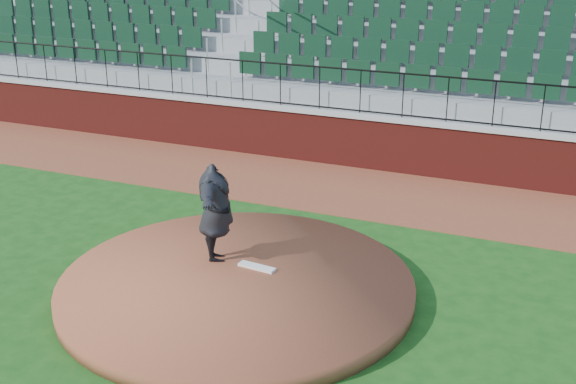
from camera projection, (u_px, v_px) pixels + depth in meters
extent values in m
plane|color=#174614|center=(251.00, 301.00, 11.57)|extent=(90.00, 90.00, 0.00)
cube|color=brown|center=(357.00, 190.00, 16.23)|extent=(34.00, 3.20, 0.01)
cube|color=maroon|center=(379.00, 144.00, 17.40)|extent=(34.00, 0.35, 1.20)
cube|color=#B7B7B7|center=(380.00, 117.00, 17.18)|extent=(34.00, 0.45, 0.10)
cube|color=maroon|center=(437.00, 21.00, 21.42)|extent=(34.00, 0.50, 5.50)
cylinder|color=brown|center=(237.00, 286.00, 11.78)|extent=(5.61, 5.61, 0.25)
cube|color=white|center=(257.00, 267.00, 12.09)|extent=(0.65, 0.22, 0.04)
imported|color=black|center=(216.00, 212.00, 12.12)|extent=(1.43, 2.09, 1.68)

